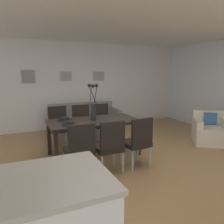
{
  "coord_description": "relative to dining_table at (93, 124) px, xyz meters",
  "views": [
    {
      "loc": [
        -1.71,
        -3.31,
        1.69
      ],
      "look_at": [
        0.27,
        1.07,
        0.81
      ],
      "focal_mm": 34.65,
      "sensor_mm": 36.0,
      "label": 1
    }
  ],
  "objects": [
    {
      "name": "ground_plane",
      "position": [
        0.29,
        -0.76,
        -0.66
      ],
      "size": [
        9.0,
        9.0,
        0.0
      ],
      "primitive_type": "plane",
      "color": "olive"
    },
    {
      "name": "back_wall_panel",
      "position": [
        0.29,
        2.49,
        0.64
      ],
      "size": [
        9.0,
        0.1,
        2.6
      ],
      "primitive_type": "cube",
      "color": "silver",
      "rests_on": "ground"
    },
    {
      "name": "ceiling_panel",
      "position": [
        0.29,
        -0.36,
        1.98
      ],
      "size": [
        9.0,
        7.2,
        0.08
      ],
      "primitive_type": "cube",
      "color": "white"
    },
    {
      "name": "dining_table",
      "position": [
        0.0,
        0.0,
        0.0
      ],
      "size": [
        1.8,
        0.93,
        0.74
      ],
      "color": "black",
      "rests_on": "ground"
    },
    {
      "name": "dining_chair_near_left",
      "position": [
        -0.54,
        -0.87,
        -0.15
      ],
      "size": [
        0.44,
        0.44,
        0.92
      ],
      "color": "black",
      "rests_on": "ground"
    },
    {
      "name": "dining_chair_near_right",
      "position": [
        -0.54,
        0.88,
        -0.15
      ],
      "size": [
        0.46,
        0.46,
        0.92
      ],
      "color": "black",
      "rests_on": "ground"
    },
    {
      "name": "dining_chair_far_left",
      "position": [
        -0.03,
        -0.9,
        -0.15
      ],
      "size": [
        0.44,
        0.44,
        0.92
      ],
      "color": "black",
      "rests_on": "ground"
    },
    {
      "name": "dining_chair_far_right",
      "position": [
        0.01,
        0.88,
        -0.15
      ],
      "size": [
        0.47,
        0.47,
        0.92
      ],
      "color": "black",
      "rests_on": "ground"
    },
    {
      "name": "dining_chair_mid_left",
      "position": [
        0.53,
        -0.89,
        -0.15
      ],
      "size": [
        0.47,
        0.47,
        0.92
      ],
      "color": "black",
      "rests_on": "ground"
    },
    {
      "name": "dining_chair_mid_right",
      "position": [
        0.51,
        0.84,
        -0.15
      ],
      "size": [
        0.45,
        0.45,
        0.92
      ],
      "color": "black",
      "rests_on": "ground"
    },
    {
      "name": "centerpiece_vase",
      "position": [
        0.0,
        0.0,
        0.36
      ],
      "size": [
        0.21,
        0.23,
        0.73
      ],
      "color": "#232326",
      "rests_on": "dining_table"
    },
    {
      "name": "placemat_near_left",
      "position": [
        -0.54,
        -0.21,
        0.08
      ],
      "size": [
        0.32,
        0.32,
        0.01
      ],
      "primitive_type": "cylinder",
      "color": "black",
      "rests_on": "dining_table"
    },
    {
      "name": "bowl_near_left",
      "position": [
        -0.54,
        -0.21,
        0.12
      ],
      "size": [
        0.17,
        0.17,
        0.07
      ],
      "color": "black",
      "rests_on": "dining_table"
    },
    {
      "name": "placemat_near_right",
      "position": [
        -0.54,
        0.21,
        0.08
      ],
      "size": [
        0.32,
        0.32,
        0.01
      ],
      "primitive_type": "cylinder",
      "color": "black",
      "rests_on": "dining_table"
    },
    {
      "name": "bowl_near_right",
      "position": [
        -0.54,
        0.21,
        0.12
      ],
      "size": [
        0.17,
        0.17,
        0.07
      ],
      "color": "black",
      "rests_on": "dining_table"
    },
    {
      "name": "sofa",
      "position": [
        0.39,
        1.89,
        -0.38
      ],
      "size": [
        1.97,
        0.84,
        0.8
      ],
      "color": "gray",
      "rests_on": "ground"
    },
    {
      "name": "armchair",
      "position": [
        2.89,
        -0.41,
        -0.38
      ],
      "size": [
        1.12,
        1.12,
        0.75
      ],
      "color": "beige",
      "rests_on": "ground"
    },
    {
      "name": "framed_picture_left",
      "position": [
        -1.05,
        2.42,
        0.92
      ],
      "size": [
        0.38,
        0.03,
        0.38
      ],
      "color": "#B2ADA3"
    },
    {
      "name": "framed_picture_center",
      "position": [
        0.0,
        2.42,
        0.92
      ],
      "size": [
        0.35,
        0.03,
        0.29
      ],
      "color": "#B2ADA3"
    },
    {
      "name": "framed_picture_right",
      "position": [
        1.05,
        2.42,
        0.92
      ],
      "size": [
        0.38,
        0.03,
        0.3
      ],
      "color": "#B2ADA3"
    }
  ]
}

